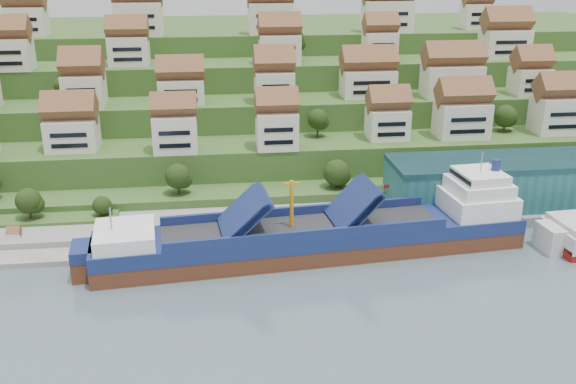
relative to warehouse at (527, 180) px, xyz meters
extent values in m
plane|color=slate|center=(-52.00, -17.00, -7.20)|extent=(300.00, 300.00, 0.00)
cube|color=gray|center=(-32.00, -2.00, -6.10)|extent=(180.00, 14.00, 2.20)
cube|color=#2D4C1E|center=(-52.00, 69.00, -5.20)|extent=(260.00, 128.00, 4.00)
cube|color=#2D4C1E|center=(-52.00, 74.00, -1.70)|extent=(260.00, 118.00, 11.00)
cube|color=#2D4C1E|center=(-52.00, 82.00, 1.80)|extent=(260.00, 102.00, 18.00)
cube|color=#2D4C1E|center=(-52.00, 90.00, 5.30)|extent=(260.00, 86.00, 25.00)
cube|color=#2D4C1E|center=(-52.00, 99.00, 8.30)|extent=(260.00, 68.00, 31.00)
cube|color=silver|center=(-99.15, 23.45, 7.37)|extent=(11.34, 8.57, 7.14)
cube|color=silver|center=(-75.65, 18.55, 8.02)|extent=(9.78, 7.03, 8.43)
cube|color=silver|center=(-52.57, 18.59, 8.06)|extent=(9.31, 7.62, 8.52)
cube|color=silver|center=(-25.10, 23.44, 7.45)|extent=(9.57, 7.73, 7.29)
cube|color=silver|center=(-6.66, 22.72, 8.06)|extent=(12.34, 8.26, 8.53)
cube|color=silver|center=(18.24, 23.65, 8.33)|extent=(11.03, 8.31, 9.07)
cube|color=silver|center=(-97.98, 37.14, 14.68)|extent=(9.65, 8.98, 7.77)
cube|color=silver|center=(-74.49, 37.20, 13.85)|extent=(11.29, 7.90, 6.10)
cube|color=silver|center=(-51.39, 35.48, 14.73)|extent=(9.56, 8.56, 7.86)
cube|color=silver|center=(-26.26, 39.69, 14.31)|extent=(13.73, 8.36, 7.03)
cube|color=silver|center=(-4.53, 36.88, 14.91)|extent=(14.96, 8.18, 8.22)
cube|color=silver|center=(17.21, 37.16, 14.29)|extent=(9.23, 8.04, 6.98)
cube|color=silver|center=(-117.87, 50.76, 21.84)|extent=(10.24, 7.86, 8.08)
cube|color=silver|center=(-88.54, 54.39, 21.65)|extent=(10.59, 7.30, 7.70)
cube|color=silver|center=(-48.16, 51.43, 21.78)|extent=(10.91, 7.79, 7.96)
cube|color=silver|center=(-19.88, 53.31, 21.81)|extent=(8.87, 7.14, 8.02)
cube|color=silver|center=(17.24, 54.56, 21.83)|extent=(12.94, 8.47, 8.07)
cube|color=silver|center=(-118.65, 72.78, 27.88)|extent=(11.14, 8.03, 8.16)
cube|color=silver|center=(-86.85, 70.15, 28.49)|extent=(13.47, 7.51, 9.38)
cube|color=silver|center=(-48.77, 70.17, 28.24)|extent=(12.80, 8.15, 8.87)
cube|color=silver|center=(-13.15, 71.21, 28.36)|extent=(14.54, 8.73, 9.12)
cube|color=silver|center=(16.90, 75.49, 27.64)|extent=(8.79, 7.05, 7.68)
ellipsoid|color=#243B13|center=(-40.25, 9.11, 0.35)|extent=(5.97, 5.97, 5.97)
ellipsoid|color=#243B13|center=(-75.19, 9.29, 0.94)|extent=(5.52, 5.52, 5.52)
ellipsoid|color=#243B13|center=(6.15, 26.11, 7.74)|extent=(5.68, 5.68, 5.68)
ellipsoid|color=#243B13|center=(14.86, 26.11, 9.64)|extent=(4.24, 4.24, 4.24)
ellipsoid|color=#243B13|center=(-41.65, 26.66, 8.32)|extent=(5.01, 5.01, 5.01)
ellipsoid|color=#243B13|center=(-7.90, 42.83, 15.70)|extent=(4.30, 4.30, 4.30)
ellipsoid|color=#243B13|center=(-103.92, 42.38, 14.95)|extent=(4.83, 4.83, 4.83)
ellipsoid|color=#243B13|center=(-43.71, 56.21, 23.83)|extent=(6.08, 6.08, 6.08)
ellipsoid|color=#243B13|center=(-16.73, 58.94, 23.16)|extent=(4.74, 4.74, 4.74)
ellipsoid|color=#243B13|center=(-104.69, 2.00, -0.54)|extent=(5.19, 5.19, 5.19)
ellipsoid|color=#243B13|center=(-90.46, 2.00, -2.20)|extent=(3.87, 3.87, 3.87)
cube|color=#256667|center=(0.00, 0.00, 0.00)|extent=(60.00, 15.00, 10.00)
cylinder|color=gray|center=(-34.00, -7.00, -1.00)|extent=(0.16, 0.16, 8.00)
cube|color=maroon|center=(-33.40, -7.00, 2.60)|extent=(1.20, 0.05, 0.80)
cube|color=white|center=(-106.00, -5.50, -5.10)|extent=(2.40, 2.20, 2.20)
cube|color=#572D1A|center=(-49.49, -15.52, -6.20)|extent=(81.25, 19.42, 5.16)
cube|color=navy|center=(-49.49, -15.52, -2.76)|extent=(81.26, 19.55, 2.68)
cube|color=white|center=(-83.40, -18.52, -0.18)|extent=(11.31, 12.62, 2.68)
cube|color=#262628|center=(-51.55, -15.70, -1.42)|extent=(52.31, 15.03, 0.31)
cube|color=navy|center=(-62.85, -16.70, 2.09)|extent=(8.70, 12.03, 7.13)
cube|color=navy|center=(-42.30, -14.89, 2.09)|extent=(8.32, 11.99, 7.54)
cylinder|color=orange|center=(-53.60, -15.89, 3.12)|extent=(0.78, 0.78, 9.29)
cube|color=white|center=(-16.60, -12.61, 0.54)|extent=(13.37, 12.81, 4.13)
cube|color=white|center=(-16.60, -12.61, 3.84)|extent=(11.20, 11.39, 2.58)
cube|color=white|center=(-16.60, -12.61, 6.01)|extent=(9.04, 9.98, 1.86)
cylinder|color=navy|center=(-13.52, -12.34, 7.97)|extent=(1.79, 1.79, 2.27)
camera|label=1|loc=(-67.66, -123.68, 46.00)|focal=40.00mm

